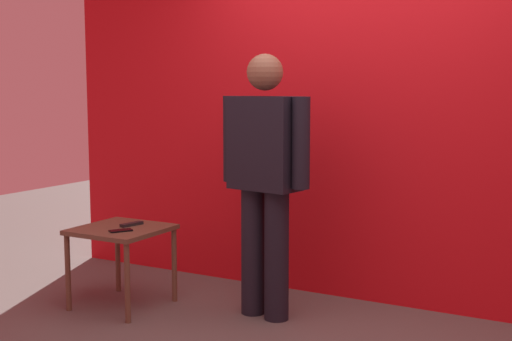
# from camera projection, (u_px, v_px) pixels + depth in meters

# --- Properties ---
(back_wall_red) EXTENTS (5.01, 0.12, 3.13)m
(back_wall_red) POSITION_uv_depth(u_px,v_px,m) (374.00, 73.00, 4.58)
(back_wall_red) COLOR red
(back_wall_red) RESTS_ON ground_plane
(standing_person) EXTENTS (0.67, 0.29, 1.68)m
(standing_person) POSITION_uv_depth(u_px,v_px,m) (265.00, 172.00, 4.29)
(standing_person) COLOR black
(standing_person) RESTS_ON ground_plane
(side_table) EXTENTS (0.56, 0.56, 0.54)m
(side_table) POSITION_uv_depth(u_px,v_px,m) (121.00, 238.00, 4.55)
(side_table) COLOR brown
(side_table) RESTS_ON ground_plane
(cell_phone) EXTENTS (0.14, 0.16, 0.01)m
(cell_phone) POSITION_uv_depth(u_px,v_px,m) (121.00, 231.00, 4.42)
(cell_phone) COLOR black
(cell_phone) RESTS_ON side_table
(tv_remote) EXTENTS (0.08, 0.18, 0.02)m
(tv_remote) POSITION_uv_depth(u_px,v_px,m) (132.00, 224.00, 4.60)
(tv_remote) COLOR black
(tv_remote) RESTS_ON side_table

